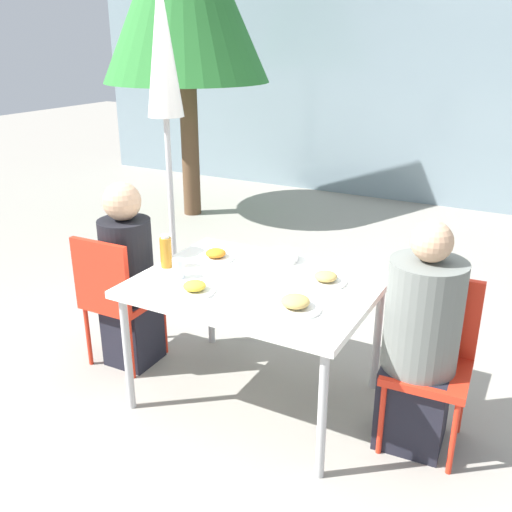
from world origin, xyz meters
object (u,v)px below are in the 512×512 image
at_px(chair_left, 115,292).
at_px(person_left, 129,280).
at_px(closed_umbrella, 164,75).
at_px(person_right, 420,345).
at_px(bottle, 166,252).
at_px(drinking_cup, 178,268).
at_px(chair_right, 432,349).
at_px(salad_bowl, 282,256).

xyz_separation_m(chair_left, person_left, (0.05, 0.08, 0.06)).
relative_size(person_left, closed_umbrella, 0.49).
relative_size(person_right, bottle, 6.15).
bearing_deg(bottle, closed_umbrella, 125.00).
bearing_deg(chair_left, drinking_cup, -6.62).
xyz_separation_m(chair_right, drinking_cup, (-1.33, -0.28, 0.28)).
bearing_deg(person_right, closed_umbrella, -25.09).
relative_size(person_right, closed_umbrella, 0.50).
relative_size(person_left, bottle, 6.09).
distance_m(chair_left, bottle, 0.49).
distance_m(chair_right, bottle, 1.52).
bearing_deg(salad_bowl, person_right, -18.52).
distance_m(closed_umbrella, bottle, 1.45).
height_order(person_right, closed_umbrella, closed_umbrella).
height_order(chair_right, drinking_cup, chair_right).
distance_m(person_left, closed_umbrella, 1.49).
bearing_deg(salad_bowl, chair_left, -153.87).
distance_m(person_left, salad_bowl, 0.96).
bearing_deg(drinking_cup, chair_right, 11.99).
distance_m(chair_left, drinking_cup, 0.60).
bearing_deg(drinking_cup, person_right, 8.82).
bearing_deg(chair_right, drinking_cup, 8.77).
xyz_separation_m(person_right, bottle, (-1.43, -0.10, 0.27)).
height_order(chair_right, bottle, bottle).
xyz_separation_m(chair_left, closed_umbrella, (-0.28, 0.99, 1.20)).
xyz_separation_m(person_right, drinking_cup, (-1.28, -0.20, 0.23)).
bearing_deg(person_left, salad_bowl, 21.94).
bearing_deg(person_left, chair_right, 3.65).
distance_m(person_left, bottle, 0.42).
bearing_deg(bottle, chair_left, -173.22).
relative_size(closed_umbrella, bottle, 12.39).
height_order(chair_left, salad_bowl, chair_left).
bearing_deg(salad_bowl, bottle, -143.05).
bearing_deg(chair_left, person_right, 3.59).
relative_size(bottle, salad_bowl, 1.01).
distance_m(chair_right, drinking_cup, 1.38).
distance_m(closed_umbrella, drinking_cup, 1.61).
relative_size(chair_left, person_left, 0.73).
distance_m(chair_left, closed_umbrella, 1.58).
relative_size(person_left, drinking_cup, 10.81).
xyz_separation_m(chair_left, salad_bowl, (0.91, 0.45, 0.25)).
distance_m(person_right, salad_bowl, 0.97).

